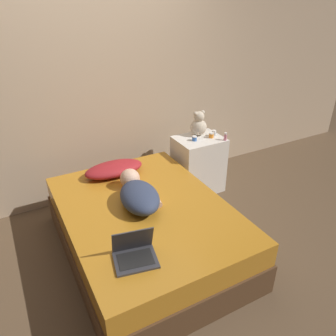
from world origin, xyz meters
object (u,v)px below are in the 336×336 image
Objects in this scene: laptop at (135,252)px; bottle_orange at (211,135)px; bottle_blue at (194,138)px; teddy_bear at (199,125)px; pillow at (114,169)px; bottle_clear at (214,133)px; bottle_pink at (225,137)px; person_lying at (138,194)px.

laptop is 1.88m from bottle_orange.
teddy_bear is at bearing 43.37° from bottle_blue.
bottle_clear reaches higher than pillow.
bottle_orange is at bearing 125.17° from bottle_pink.
pillow is 1.28m from bottle_pink.
bottle_pink is at bearing -26.50° from bottle_blue.
pillow is 0.85× the size of person_lying.
person_lying is 2.43× the size of teddy_bear.
teddy_bear is 5.20× the size of bottle_blue.
bottle_pink is at bearing -54.83° from bottle_orange.
bottle_clear is (1.22, 0.01, 0.15)m from pillow.
bottle_pink reaches higher than bottle_clear.
bottle_orange is (1.46, 1.18, 0.15)m from laptop.
laptop reaches higher than person_lying.
pillow is 1.12m from teddy_bear.
person_lying is 0.69m from laptop.
bottle_orange is (1.15, 0.56, 0.11)m from person_lying.
bottle_pink is at bearing -6.92° from pillow.
bottle_pink is at bearing 45.26° from laptop.
teddy_bear is 4.76× the size of bottle_orange.
laptop is 1.16× the size of teddy_bear.
bottle_blue is (-0.21, 0.02, -0.00)m from bottle_orange.
pillow is at bearing 179.12° from bottle_orange.
pillow is 1.23m from laptop.
person_lying is 12.65× the size of bottle_blue.
pillow is 2.08× the size of teddy_bear.
bottle_orange reaches higher than bottle_blue.
bottle_blue is at bearing -178.56° from bottle_clear.
bottle_pink reaches higher than laptop.
teddy_bear reaches higher than bottle_clear.
person_lying is (0.01, -0.58, 0.03)m from pillow.
person_lying is 1.30m from teddy_bear.
laptop is 4.82× the size of bottle_clear.
person_lying is 1.29m from bottle_orange.
teddy_bear reaches higher than pillow.
bottle_pink is 1.49× the size of bottle_orange.
pillow is at bearing -173.46° from teddy_bear.
bottle_pink reaches higher than bottle_orange.
person_lying is 10.11× the size of bottle_clear.
bottle_blue is at bearing 0.04° from pillow.
laptop is 1.94m from bottle_clear.
bottle_orange is 0.21m from bottle_blue.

